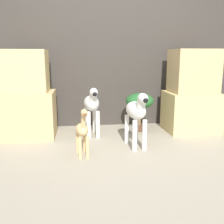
% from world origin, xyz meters
% --- Properties ---
extents(ground_plane, '(14.00, 14.00, 0.00)m').
position_xyz_m(ground_plane, '(0.00, 0.00, 0.00)').
color(ground_plane, '#9E937F').
extents(wall_back, '(6.40, 0.08, 2.20)m').
position_xyz_m(wall_back, '(0.00, 1.46, 1.10)').
color(wall_back, '#38332D').
rests_on(wall_back, ground_plane).
extents(rock_pillar_left, '(0.75, 0.63, 1.20)m').
position_xyz_m(rock_pillar_left, '(-1.20, 0.94, 0.54)').
color(rock_pillar_left, tan).
rests_on(rock_pillar_left, ground_plane).
extents(rock_pillar_right, '(0.75, 0.63, 1.21)m').
position_xyz_m(rock_pillar_right, '(1.20, 0.94, 0.55)').
color(rock_pillar_right, '#D1B775').
rests_on(rock_pillar_right, ground_plane).
extents(zebra_right, '(0.26, 0.58, 0.71)m').
position_xyz_m(zebra_right, '(0.21, 0.29, 0.44)').
color(zebra_right, silver).
rests_on(zebra_right, ground_plane).
extents(zebra_left, '(0.25, 0.57, 0.71)m').
position_xyz_m(zebra_left, '(-0.30, 0.85, 0.44)').
color(zebra_left, silver).
rests_on(zebra_left, ground_plane).
extents(giraffe_figurine, '(0.17, 0.39, 0.58)m').
position_xyz_m(giraffe_figurine, '(-0.45, 0.07, 0.30)').
color(giraffe_figurine, tan).
rests_on(giraffe_figurine, ground_plane).
extents(potted_palm_front, '(0.42, 0.42, 0.58)m').
position_xyz_m(potted_palm_front, '(0.42, 0.99, 0.45)').
color(potted_palm_front, '#513323').
rests_on(potted_palm_front, ground_plane).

